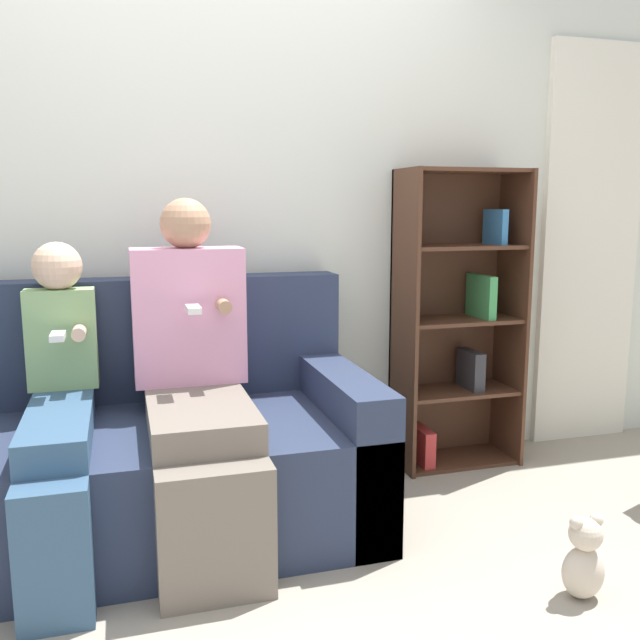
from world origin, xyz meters
TOP-DOWN VIEW (x-y plane):
  - ground_plane at (0.00, 0.00)m, footprint 14.00×14.00m
  - back_wall at (0.00, 1.07)m, footprint 10.00×0.06m
  - curtain_panel at (2.01, 1.02)m, footprint 0.58×0.04m
  - couch at (-0.38, 0.57)m, footprint 1.84×0.94m
  - adult_seated at (-0.13, 0.47)m, footprint 0.44×0.86m
  - child_seated at (-0.62, 0.43)m, footprint 0.26×0.90m
  - bookshelf at (1.18, 0.92)m, footprint 0.59×0.31m
  - teddy_bear at (1.01, -0.33)m, footprint 0.14×0.12m

SIDE VIEW (x-z plane):
  - ground_plane at x=0.00m, z-range 0.00..0.00m
  - teddy_bear at x=1.01m, z-range -0.01..0.28m
  - couch at x=-0.38m, z-range -0.17..0.79m
  - child_seated at x=-0.62m, z-range 0.01..1.13m
  - adult_seated at x=-0.13m, z-range 0.01..1.31m
  - bookshelf at x=1.18m, z-range -0.02..1.41m
  - curtain_panel at x=2.01m, z-range 0.00..2.09m
  - back_wall at x=0.00m, z-range 0.00..2.55m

